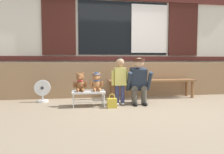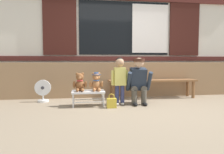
{
  "view_description": "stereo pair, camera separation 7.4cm",
  "coord_description": "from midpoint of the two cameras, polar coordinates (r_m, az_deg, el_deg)",
  "views": [
    {
      "loc": [
        -1.25,
        -3.93,
        0.89
      ],
      "look_at": [
        -0.52,
        0.59,
        0.55
      ],
      "focal_mm": 35.13,
      "sensor_mm": 36.0,
      "label": 1
    },
    {
      "loc": [
        -1.18,
        -3.94,
        0.89
      ],
      "look_at": [
        -0.52,
        0.59,
        0.55
      ],
      "focal_mm": 35.13,
      "sensor_mm": 36.0,
      "label": 2
    }
  ],
  "objects": [
    {
      "name": "teddy_bear_with_hat",
      "position": [
        4.32,
        -4.55,
        -1.32
      ],
      "size": [
        0.28,
        0.27,
        0.36
      ],
      "color": "#A86B3D",
      "rests_on": "small_display_bench"
    },
    {
      "name": "shop_facade",
      "position": [
        6.09,
        2.53,
        13.6
      ],
      "size": [
        7.05,
        0.26,
        3.76
      ],
      "color": "silver",
      "rests_on": "ground"
    },
    {
      "name": "wooden_bench_long",
      "position": [
        5.32,
        9.94,
        -1.4
      ],
      "size": [
        2.1,
        0.4,
        0.44
      ],
      "color": "brown",
      "rests_on": "ground"
    },
    {
      "name": "brick_low_wall",
      "position": [
        5.52,
        3.54,
        -0.6
      ],
      "size": [
        6.91,
        0.25,
        0.85
      ],
      "primitive_type": "cube",
      "color": "#997551",
      "rests_on": "ground"
    },
    {
      "name": "floor_fan",
      "position": [
        4.96,
        -18.06,
        -3.51
      ],
      "size": [
        0.34,
        0.24,
        0.48
      ],
      "color": "silver",
      "rests_on": "ground"
    },
    {
      "name": "handbag_on_ground",
      "position": [
        4.17,
        -0.52,
        -6.74
      ],
      "size": [
        0.18,
        0.11,
        0.27
      ],
      "color": "gold",
      "rests_on": "ground"
    },
    {
      "name": "small_display_bench",
      "position": [
        4.33,
        -6.65,
        -4.07
      ],
      "size": [
        0.64,
        0.36,
        0.3
      ],
      "color": "silver",
      "rests_on": "ground"
    },
    {
      "name": "adult_crouching",
      "position": [
        4.51,
        6.48,
        -1.0
      ],
      "size": [
        0.5,
        0.49,
        0.95
      ],
      "color": "#4C473D",
      "rests_on": "ground"
    },
    {
      "name": "child_standing",
      "position": [
        4.39,
        1.58,
        0.35
      ],
      "size": [
        0.35,
        0.18,
        0.96
      ],
      "color": "navy",
      "rests_on": "ground"
    },
    {
      "name": "teddy_bear_plain",
      "position": [
        4.3,
        -8.8,
        -1.49
      ],
      "size": [
        0.28,
        0.26,
        0.36
      ],
      "color": "brown",
      "rests_on": "small_display_bench"
    },
    {
      "name": "ground_plane",
      "position": [
        4.22,
        7.83,
        -7.99
      ],
      "size": [
        60.0,
        60.0,
        0.0
      ],
      "primitive_type": "plane",
      "color": "#84725B"
    }
  ]
}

